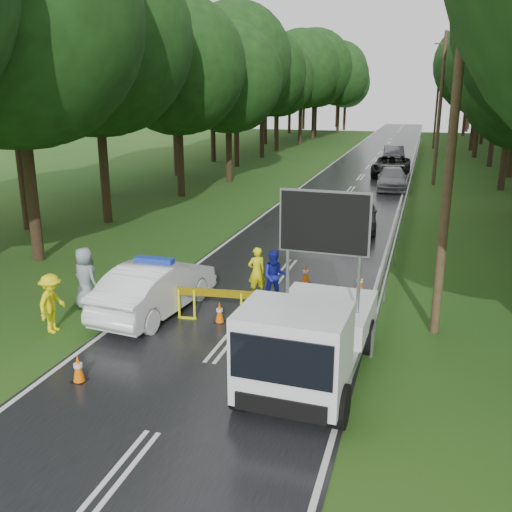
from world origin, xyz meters
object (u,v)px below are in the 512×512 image
at_px(work_truck, 308,338).
at_px(queue_car_fourth, 394,155).
at_px(queue_car_second, 392,179).
at_px(queue_car_third, 391,166).
at_px(police_sedan, 156,288).
at_px(queue_car_first, 358,213).
at_px(officer, 257,272).
at_px(barrier, 218,297).
at_px(civilian, 275,276).

height_order(work_truck, queue_car_fourth, work_truck).
bearing_deg(queue_car_second, queue_car_third, 90.58).
distance_m(police_sedan, queue_car_first, 13.17).
bearing_deg(officer, queue_car_first, -140.41).
distance_m(barrier, officer, 2.41).
relative_size(police_sedan, barrier, 2.04).
relative_size(work_truck, civilian, 3.17).
xyz_separation_m(officer, civilian, (0.69, -0.36, 0.03)).
xyz_separation_m(civilian, queue_car_first, (1.27, 10.55, -0.09)).
xyz_separation_m(police_sedan, queue_car_first, (4.38, 12.42, -0.03)).
bearing_deg(barrier, work_truck, -47.12).
height_order(officer, queue_car_third, officer).
bearing_deg(police_sedan, queue_car_second, -96.07).
bearing_deg(barrier, queue_car_fourth, 80.36).
bearing_deg(work_truck, police_sedan, 152.87).
bearing_deg(civilian, barrier, -138.88).
height_order(police_sedan, civilian, police_sedan).
height_order(civilian, queue_car_first, civilian).
distance_m(work_truck, civilian, 5.17).
bearing_deg(officer, barrier, 39.77).
relative_size(work_truck, queue_car_first, 1.21).
distance_m(queue_car_second, queue_car_third, 6.02).
bearing_deg(queue_car_third, police_sedan, -97.44).
distance_m(work_truck, queue_car_second, 27.18).
height_order(police_sedan, barrier, police_sedan).
xyz_separation_m(officer, queue_car_second, (2.79, 22.05, -0.12)).
relative_size(police_sedan, work_truck, 0.92).
xyz_separation_m(queue_car_second, queue_car_third, (-0.46, 6.00, 0.09)).
bearing_deg(queue_car_third, officer, -93.28).
xyz_separation_m(work_truck, queue_car_first, (-0.73, 15.31, -0.37)).
distance_m(civilian, queue_car_third, 28.46).
xyz_separation_m(barrier, queue_car_first, (2.41, 12.55, 0.00)).
xyz_separation_m(police_sedan, queue_car_third, (4.75, 30.29, 0.00)).
bearing_deg(queue_car_second, work_truck, -94.05).
relative_size(barrier, civilian, 1.42).
bearing_deg(barrier, queue_car_third, 78.93).
xyz_separation_m(police_sedan, queue_car_fourth, (4.48, 37.73, 0.01)).
distance_m(work_truck, officer, 5.79).
bearing_deg(queue_car_fourth, queue_car_second, -93.19).
bearing_deg(civilian, queue_car_second, 65.46).
xyz_separation_m(police_sedan, barrier, (1.97, -0.13, -0.04)).
xyz_separation_m(work_truck, officer, (-2.69, 5.12, -0.31)).
bearing_deg(work_truck, barrier, 141.02).
bearing_deg(police_sedan, queue_car_third, -92.86).
height_order(barrier, queue_car_second, queue_car_second).
relative_size(police_sedan, queue_car_second, 1.02).
bearing_deg(queue_car_fourth, civilian, -98.50).
height_order(civilian, queue_car_fourth, civilian).
distance_m(barrier, queue_car_first, 12.78).
distance_m(queue_car_first, queue_car_third, 17.87).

